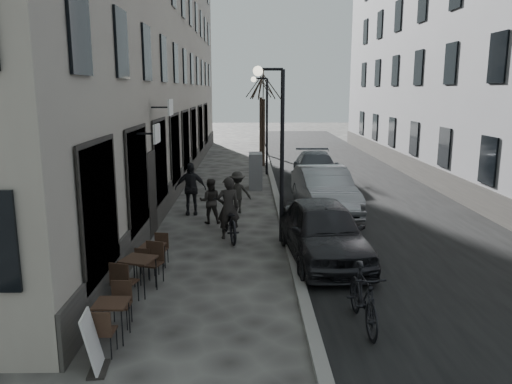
{
  "coord_description": "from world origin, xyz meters",
  "views": [
    {
      "loc": [
        -0.97,
        -8.28,
        4.45
      ],
      "look_at": [
        -0.77,
        4.57,
        1.8
      ],
      "focal_mm": 35.0,
      "sensor_mm": 36.0,
      "label": 1
    }
  ],
  "objects_px": {
    "pedestrian_far": "(191,189)",
    "car_near": "(323,231)",
    "bistro_set_a": "(112,317)",
    "bistro_set_b": "(139,272)",
    "streetlamp_near": "(276,135)",
    "tree_near": "(263,85)",
    "bicycle": "(228,220)",
    "car_far": "(316,168)",
    "utility_cabinet": "(256,171)",
    "sign_board": "(94,348)",
    "pedestrian_near": "(210,201)",
    "moped": "(363,297)",
    "streetlamp_far": "(264,114)",
    "pedestrian_mid": "(237,192)",
    "car_mid": "(324,190)",
    "tree_far": "(261,86)"
  },
  "relations": [
    {
      "from": "bistro_set_b",
      "to": "bicycle",
      "type": "bearing_deg",
      "value": 83.32
    },
    {
      "from": "utility_cabinet",
      "to": "car_far",
      "type": "relative_size",
      "value": 0.33
    },
    {
      "from": "utility_cabinet",
      "to": "car_near",
      "type": "relative_size",
      "value": 0.35
    },
    {
      "from": "car_mid",
      "to": "streetlamp_far",
      "type": "bearing_deg",
      "value": 99.48
    },
    {
      "from": "tree_near",
      "to": "car_far",
      "type": "xyz_separation_m",
      "value": [
        2.4,
        -5.41,
        -3.94
      ]
    },
    {
      "from": "streetlamp_far",
      "to": "car_far",
      "type": "xyz_separation_m",
      "value": [
        2.47,
        -2.41,
        -2.43
      ]
    },
    {
      "from": "sign_board",
      "to": "car_far",
      "type": "distance_m",
      "value": 17.51
    },
    {
      "from": "bistro_set_b",
      "to": "sign_board",
      "type": "distance_m",
      "value": 3.12
    },
    {
      "from": "bistro_set_a",
      "to": "sign_board",
      "type": "bearing_deg",
      "value": -90.21
    },
    {
      "from": "bistro_set_b",
      "to": "pedestrian_near",
      "type": "height_order",
      "value": "pedestrian_near"
    },
    {
      "from": "car_far",
      "to": "utility_cabinet",
      "type": "bearing_deg",
      "value": -149.84
    },
    {
      "from": "streetlamp_near",
      "to": "bistro_set_a",
      "type": "height_order",
      "value": "streetlamp_near"
    },
    {
      "from": "pedestrian_near",
      "to": "utility_cabinet",
      "type": "bearing_deg",
      "value": -106.08
    },
    {
      "from": "utility_cabinet",
      "to": "bicycle",
      "type": "xyz_separation_m",
      "value": [
        -0.93,
        -7.71,
        -0.24
      ]
    },
    {
      "from": "streetlamp_near",
      "to": "bistro_set_b",
      "type": "height_order",
      "value": "streetlamp_near"
    },
    {
      "from": "bistro_set_a",
      "to": "bicycle",
      "type": "relative_size",
      "value": 0.66
    },
    {
      "from": "bistro_set_b",
      "to": "sign_board",
      "type": "bearing_deg",
      "value": -74.08
    },
    {
      "from": "pedestrian_mid",
      "to": "pedestrian_near",
      "type": "bearing_deg",
      "value": 52.22
    },
    {
      "from": "bistro_set_a",
      "to": "car_mid",
      "type": "bearing_deg",
      "value": 62.34
    },
    {
      "from": "streetlamp_near",
      "to": "moped",
      "type": "relative_size",
      "value": 2.59
    },
    {
      "from": "bicycle",
      "to": "pedestrian_far",
      "type": "relative_size",
      "value": 1.16
    },
    {
      "from": "bistro_set_b",
      "to": "bicycle",
      "type": "xyz_separation_m",
      "value": [
        1.82,
        4.15,
        0.08
      ]
    },
    {
      "from": "pedestrian_near",
      "to": "pedestrian_mid",
      "type": "bearing_deg",
      "value": -122.78
    },
    {
      "from": "streetlamp_far",
      "to": "bistro_set_a",
      "type": "xyz_separation_m",
      "value": [
        -3.26,
        -17.92,
        -2.72
      ]
    },
    {
      "from": "streetlamp_near",
      "to": "pedestrian_near",
      "type": "bearing_deg",
      "value": 134.68
    },
    {
      "from": "pedestrian_mid",
      "to": "car_mid",
      "type": "xyz_separation_m",
      "value": [
        3.2,
        0.16,
        0.05
      ]
    },
    {
      "from": "pedestrian_far",
      "to": "car_near",
      "type": "bearing_deg",
      "value": -55.79
    },
    {
      "from": "sign_board",
      "to": "moped",
      "type": "bearing_deg",
      "value": 12.17
    },
    {
      "from": "streetlamp_near",
      "to": "tree_near",
      "type": "xyz_separation_m",
      "value": [
        0.07,
        15.0,
        1.5
      ]
    },
    {
      "from": "streetlamp_far",
      "to": "tree_near",
      "type": "height_order",
      "value": "tree_near"
    },
    {
      "from": "streetlamp_near",
      "to": "tree_far",
      "type": "height_order",
      "value": "tree_far"
    },
    {
      "from": "pedestrian_near",
      "to": "car_far",
      "type": "bearing_deg",
      "value": -122.27
    },
    {
      "from": "sign_board",
      "to": "moped",
      "type": "xyz_separation_m",
      "value": [
        4.66,
        1.47,
        0.19
      ]
    },
    {
      "from": "pedestrian_far",
      "to": "car_near",
      "type": "distance_m",
      "value": 6.43
    },
    {
      "from": "moped",
      "to": "streetlamp_far",
      "type": "bearing_deg",
      "value": 92.52
    },
    {
      "from": "bistro_set_b",
      "to": "bistro_set_a",
      "type": "bearing_deg",
      "value": -74.0
    },
    {
      "from": "streetlamp_near",
      "to": "sign_board",
      "type": "distance_m",
      "value": 8.16
    },
    {
      "from": "sign_board",
      "to": "car_near",
      "type": "height_order",
      "value": "car_near"
    },
    {
      "from": "bicycle",
      "to": "moped",
      "type": "bearing_deg",
      "value": 103.74
    },
    {
      "from": "tree_near",
      "to": "bicycle",
      "type": "relative_size",
      "value": 2.59
    },
    {
      "from": "tree_near",
      "to": "pedestrian_mid",
      "type": "distance_m",
      "value": 12.18
    },
    {
      "from": "bistro_set_a",
      "to": "bistro_set_b",
      "type": "distance_m",
      "value": 2.1
    },
    {
      "from": "streetlamp_far",
      "to": "car_near",
      "type": "relative_size",
      "value": 1.09
    },
    {
      "from": "bicycle",
      "to": "tree_far",
      "type": "bearing_deg",
      "value": -105.99
    },
    {
      "from": "streetlamp_near",
      "to": "tree_near",
      "type": "distance_m",
      "value": 15.08
    },
    {
      "from": "tree_near",
      "to": "car_near",
      "type": "height_order",
      "value": "tree_near"
    },
    {
      "from": "pedestrian_mid",
      "to": "car_near",
      "type": "xyz_separation_m",
      "value": [
        2.38,
        -5.18,
        0.03
      ]
    },
    {
      "from": "bicycle",
      "to": "pedestrian_near",
      "type": "xyz_separation_m",
      "value": [
        -0.68,
        1.79,
        0.19
      ]
    },
    {
      "from": "car_far",
      "to": "moped",
      "type": "relative_size",
      "value": 2.55
    },
    {
      "from": "tree_far",
      "to": "bicycle",
      "type": "distance_m",
      "value": 21.12
    }
  ]
}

